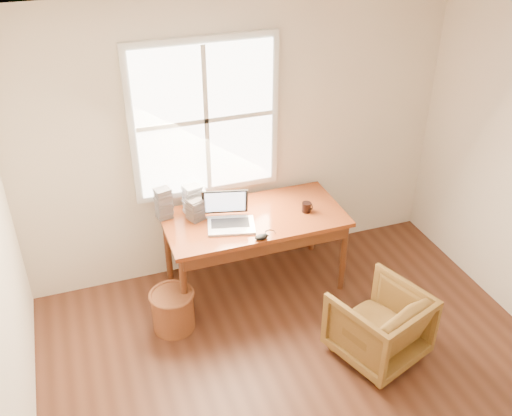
% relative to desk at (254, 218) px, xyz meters
% --- Properties ---
extents(room_shell, '(4.04, 4.54, 2.64)m').
position_rel_desk_xyz_m(room_shell, '(-0.02, -1.64, 0.59)').
color(room_shell, '#4D291A').
rests_on(room_shell, ground).
extents(desk, '(1.60, 0.80, 0.04)m').
position_rel_desk_xyz_m(desk, '(0.00, 0.00, 0.00)').
color(desk, brown).
rests_on(desk, room_shell).
extents(armchair, '(0.83, 0.84, 0.60)m').
position_rel_desk_xyz_m(armchair, '(0.64, -1.17, -0.43)').
color(armchair, brown).
rests_on(armchair, room_shell).
extents(wicker_stool, '(0.44, 0.44, 0.36)m').
position_rel_desk_xyz_m(wicker_stool, '(-0.85, -0.34, -0.55)').
color(wicker_stool, brown).
rests_on(wicker_stool, room_shell).
extents(laptop, '(0.44, 0.45, 0.27)m').
position_rel_desk_xyz_m(laptop, '(-0.24, -0.10, 0.15)').
color(laptop, silver).
rests_on(laptop, desk).
extents(mouse, '(0.13, 0.09, 0.04)m').
position_rel_desk_xyz_m(mouse, '(-0.06, -0.35, 0.04)').
color(mouse, black).
rests_on(mouse, desk).
extents(coffee_mug, '(0.10, 0.10, 0.09)m').
position_rel_desk_xyz_m(coffee_mug, '(0.47, -0.08, 0.07)').
color(coffee_mug, black).
rests_on(coffee_mug, desk).
extents(cd_stack_a, '(0.17, 0.15, 0.28)m').
position_rel_desk_xyz_m(cd_stack_a, '(-0.50, 0.22, 0.16)').
color(cd_stack_a, silver).
rests_on(cd_stack_a, desk).
extents(cd_stack_b, '(0.17, 0.16, 0.20)m').
position_rel_desk_xyz_m(cd_stack_b, '(-0.50, 0.12, 0.12)').
color(cd_stack_b, '#2A2B30').
rests_on(cd_stack_b, desk).
extents(cd_stack_c, '(0.15, 0.14, 0.29)m').
position_rel_desk_xyz_m(cd_stack_c, '(-0.75, 0.25, 0.17)').
color(cd_stack_c, '#93939F').
rests_on(cd_stack_c, desk).
extents(cd_stack_d, '(0.18, 0.16, 0.20)m').
position_rel_desk_xyz_m(cd_stack_d, '(-0.44, 0.30, 0.12)').
color(cd_stack_d, silver).
rests_on(cd_stack_d, desk).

